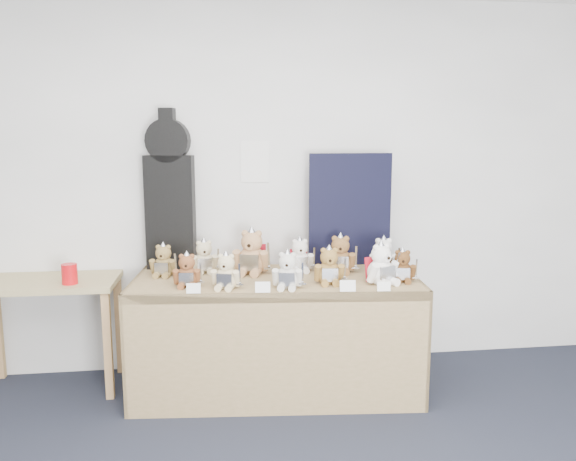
{
  "coord_description": "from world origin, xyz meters",
  "views": [
    {
      "loc": [
        -0.12,
        -1.6,
        1.7
      ],
      "look_at": [
        0.36,
        1.92,
        1.12
      ],
      "focal_mm": 35.0,
      "sensor_mm": 36.0,
      "label": 1
    }
  ],
  "objects": [
    {
      "name": "teddy_front_far_left",
      "position": [
        -0.29,
        1.86,
        0.88
      ],
      "size": [
        0.19,
        0.16,
        0.24
      ],
      "rotation": [
        0.0,
        0.0,
        -0.08
      ],
      "color": "brown",
      "rests_on": "display_table"
    },
    {
      "name": "teddy_front_end",
      "position": [
        1.09,
        1.8,
        0.88
      ],
      "size": [
        0.19,
        0.18,
        0.24
      ],
      "rotation": [
        0.0,
        0.0,
        -0.24
      ],
      "color": "brown",
      "rests_on": "display_table"
    },
    {
      "name": "teddy_back_right",
      "position": [
        0.74,
        2.1,
        0.9
      ],
      "size": [
        0.24,
        0.22,
        0.29
      ],
      "rotation": [
        0.0,
        0.0,
        -0.22
      ],
      "color": "brown",
      "rests_on": "display_table"
    },
    {
      "name": "entry_card_b",
      "position": [
        0.17,
        1.65,
        0.82
      ],
      "size": [
        0.09,
        0.03,
        0.06
      ],
      "primitive_type": "cube",
      "rotation": [
        -0.24,
        0.0,
        -0.09
      ],
      "color": "white",
      "rests_on": "display_table"
    },
    {
      "name": "entry_card_a",
      "position": [
        -0.25,
        1.69,
        0.82
      ],
      "size": [
        0.09,
        0.03,
        0.06
      ],
      "primitive_type": "cube",
      "rotation": [
        -0.24,
        0.0,
        -0.09
      ],
      "color": "white",
      "rests_on": "display_table"
    },
    {
      "name": "entry_card_c",
      "position": [
        0.68,
        1.6,
        0.82
      ],
      "size": [
        0.1,
        0.03,
        0.07
      ],
      "primitive_type": "cube",
      "rotation": [
        -0.24,
        0.0,
        -0.09
      ],
      "color": "white",
      "rests_on": "display_table"
    },
    {
      "name": "guitar_case",
      "position": [
        -0.42,
        2.38,
        1.34
      ],
      "size": [
        0.35,
        0.17,
        1.12
      ],
      "rotation": [
        0.0,
        0.0,
        -0.2
      ],
      "color": "black",
      "rests_on": "display_table"
    },
    {
      "name": "red_cup",
      "position": [
        -1.05,
        2.11,
        0.83
      ],
      "size": [
        0.1,
        0.1,
        0.13
      ],
      "primitive_type": "cylinder",
      "color": "red",
      "rests_on": "side_table"
    },
    {
      "name": "entry_card_d",
      "position": [
        0.9,
        1.58,
        0.82
      ],
      "size": [
        0.08,
        0.03,
        0.06
      ],
      "primitive_type": "cube",
      "rotation": [
        -0.24,
        0.0,
        -0.09
      ],
      "color": "white",
      "rests_on": "display_table"
    },
    {
      "name": "teddy_front_centre",
      "position": [
        0.33,
        1.74,
        0.89
      ],
      "size": [
        0.21,
        0.19,
        0.26
      ],
      "rotation": [
        0.0,
        0.0,
        -0.21
      ],
      "color": "silver",
      "rests_on": "display_table"
    },
    {
      "name": "teddy_back_far_left",
      "position": [
        -0.46,
        2.16,
        0.88
      ],
      "size": [
        0.2,
        0.18,
        0.25
      ],
      "rotation": [
        0.0,
        0.0,
        -0.2
      ],
      "color": "olive",
      "rests_on": "display_table"
    },
    {
      "name": "side_table",
      "position": [
        -1.24,
        2.24,
        0.64
      ],
      "size": [
        0.92,
        0.52,
        0.77
      ],
      "rotation": [
        0.0,
        0.0,
        -0.01
      ],
      "color": "#92824E",
      "rests_on": "floor"
    },
    {
      "name": "teddy_back_centre_left",
      "position": [
        0.14,
        2.15,
        0.92
      ],
      "size": [
        0.28,
        0.26,
        0.34
      ],
      "rotation": [
        0.0,
        0.0,
        -0.3
      ],
      "color": "tan",
      "rests_on": "display_table"
    },
    {
      "name": "display_table",
      "position": [
        0.28,
        1.94,
        0.62
      ],
      "size": [
        1.95,
        0.96,
        0.79
      ],
      "rotation": [
        0.0,
        0.0,
        -0.09
      ],
      "color": "olive",
      "rests_on": "floor"
    },
    {
      "name": "teddy_front_left",
      "position": [
        -0.05,
        1.78,
        0.89
      ],
      "size": [
        0.2,
        0.19,
        0.25
      ],
      "rotation": [
        0.0,
        0.0,
        -0.25
      ],
      "color": "beige",
      "rests_on": "display_table"
    },
    {
      "name": "teddy_front_right",
      "position": [
        0.61,
        1.81,
        0.89
      ],
      "size": [
        0.22,
        0.18,
        0.27
      ],
      "rotation": [
        0.0,
        0.0,
        -0.1
      ],
      "color": "olive",
      "rests_on": "display_table"
    },
    {
      "name": "teddy_front_far_right",
      "position": [
        0.93,
        1.77,
        0.9
      ],
      "size": [
        0.25,
        0.24,
        0.3
      ],
      "rotation": [
        0.0,
        0.0,
        0.43
      ],
      "color": "white",
      "rests_on": "display_table"
    },
    {
      "name": "room_shell",
      "position": [
        0.19,
        2.49,
        1.54
      ],
      "size": [
        6.0,
        6.0,
        6.0
      ],
      "color": "white",
      "rests_on": "floor"
    },
    {
      "name": "teddy_back_left",
      "position": [
        -0.19,
        2.23,
        0.89
      ],
      "size": [
        0.21,
        0.17,
        0.26
      ],
      "rotation": [
        0.0,
        0.0,
        0.07
      ],
      "color": "beige",
      "rests_on": "display_table"
    },
    {
      "name": "navy_board",
      "position": [
        0.86,
        2.32,
        1.19
      ],
      "size": [
        0.61,
        0.05,
        0.81
      ],
      "primitive_type": "cube",
      "rotation": [
        0.0,
        0.0,
        0.05
      ],
      "color": "black",
      "rests_on": "display_table"
    },
    {
      "name": "teddy_back_centre_right",
      "position": [
        0.47,
        2.17,
        0.89
      ],
      "size": [
        0.21,
        0.18,
        0.26
      ],
      "rotation": [
        0.0,
        0.0,
        -0.02
      ],
      "color": "white",
      "rests_on": "display_table"
    },
    {
      "name": "teddy_back_end",
      "position": [
        1.04,
        2.05,
        0.9
      ],
      "size": [
        0.23,
        0.2,
        0.28
      ],
      "rotation": [
        0.0,
        0.0,
        -0.16
      ],
      "color": "white",
      "rests_on": "display_table"
    }
  ]
}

